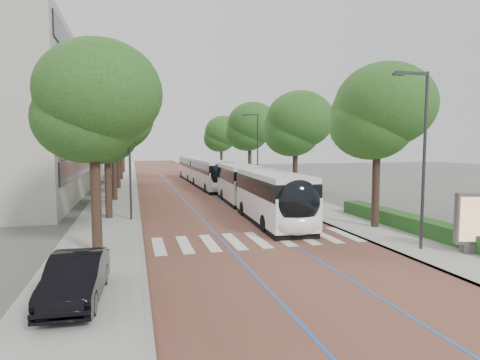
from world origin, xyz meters
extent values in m
plane|color=#51544C|center=(0.00, 0.00, 0.00)|extent=(160.00, 160.00, 0.00)
cube|color=brown|center=(0.00, 40.00, 0.01)|extent=(11.00, 140.00, 0.02)
cube|color=gray|center=(-7.50, 40.00, 0.06)|extent=(4.00, 140.00, 0.12)
cube|color=gray|center=(7.50, 40.00, 0.06)|extent=(4.00, 140.00, 0.12)
cube|color=gray|center=(-5.60, 40.00, 0.06)|extent=(0.20, 140.00, 0.14)
cube|color=gray|center=(5.60, 40.00, 0.06)|extent=(0.20, 140.00, 0.14)
cube|color=silver|center=(-4.80, 1.00, 0.03)|extent=(0.55, 3.60, 0.01)
cube|color=silver|center=(-3.55, 1.00, 0.03)|extent=(0.55, 3.60, 0.01)
cube|color=silver|center=(-2.30, 1.00, 0.03)|extent=(0.55, 3.60, 0.01)
cube|color=silver|center=(-1.05, 1.00, 0.03)|extent=(0.55, 3.60, 0.01)
cube|color=silver|center=(0.20, 1.00, 0.03)|extent=(0.55, 3.60, 0.01)
cube|color=silver|center=(1.45, 1.00, 0.03)|extent=(0.55, 3.60, 0.01)
cube|color=silver|center=(2.70, 1.00, 0.03)|extent=(0.55, 3.60, 0.01)
cube|color=silver|center=(3.95, 1.00, 0.03)|extent=(0.55, 3.60, 0.01)
cube|color=silver|center=(5.20, 1.00, 0.03)|extent=(0.55, 3.60, 0.01)
cube|color=#2257AA|center=(-1.60, 40.00, 0.02)|extent=(0.12, 126.00, 0.01)
cube|color=#2257AA|center=(1.60, 40.00, 0.02)|extent=(0.12, 126.00, 0.01)
cube|color=black|center=(-10.45, 28.00, 3.00)|extent=(0.12, 38.00, 1.60)
cube|color=black|center=(-10.45, 28.00, 6.20)|extent=(0.12, 38.00, 1.60)
cube|color=black|center=(-10.45, 28.00, 9.40)|extent=(0.12, 38.00, 1.60)
cube|color=black|center=(-10.45, 28.00, 12.40)|extent=(0.12, 38.00, 1.60)
cube|color=#1B4618|center=(9.10, 0.00, 0.52)|extent=(1.20, 14.00, 0.80)
cylinder|color=#2E2E31|center=(6.80, -3.00, 4.12)|extent=(0.14, 0.14, 8.00)
cube|color=#2E2E31|center=(6.00, -3.00, 8.02)|extent=(1.70, 0.12, 0.12)
cube|color=#2E2E31|center=(5.30, -3.00, 7.94)|extent=(0.50, 0.20, 0.10)
cylinder|color=#2E2E31|center=(6.80, 22.00, 4.12)|extent=(0.14, 0.14, 8.00)
cube|color=#2E2E31|center=(6.00, 22.00, 8.02)|extent=(1.70, 0.12, 0.12)
cube|color=#2E2E31|center=(5.30, 22.00, 7.94)|extent=(0.50, 0.20, 0.10)
cylinder|color=#2E2E31|center=(-6.10, 8.00, 4.12)|extent=(0.14, 0.14, 8.00)
cylinder|color=black|center=(-7.50, 0.00, 2.31)|extent=(0.44, 0.44, 4.61)
ellipsoid|color=#224817|center=(-7.50, 0.00, 6.50)|extent=(5.26, 5.26, 4.47)
cylinder|color=black|center=(-7.50, 9.00, 2.15)|extent=(0.44, 0.44, 4.31)
ellipsoid|color=#224817|center=(-7.50, 9.00, 6.07)|extent=(5.38, 5.38, 4.57)
cylinder|color=black|center=(-7.50, 18.00, 2.44)|extent=(0.44, 0.44, 4.89)
ellipsoid|color=#224817|center=(-7.50, 18.00, 6.89)|extent=(6.38, 6.38, 5.43)
cylinder|color=black|center=(-7.50, 28.00, 2.38)|extent=(0.44, 0.44, 4.75)
ellipsoid|color=#224817|center=(-7.50, 28.00, 6.69)|extent=(6.49, 6.49, 5.52)
cylinder|color=black|center=(-7.50, 40.00, 2.38)|extent=(0.44, 0.44, 4.76)
ellipsoid|color=#224817|center=(-7.50, 40.00, 6.71)|extent=(5.75, 5.75, 4.89)
cylinder|color=black|center=(-7.50, 55.00, 2.41)|extent=(0.44, 0.44, 4.83)
ellipsoid|color=#224817|center=(-7.50, 55.00, 6.80)|extent=(5.11, 5.11, 4.35)
cylinder|color=black|center=(7.70, 2.00, 2.33)|extent=(0.44, 0.44, 4.65)
ellipsoid|color=#224817|center=(7.70, 2.00, 6.56)|extent=(5.65, 5.65, 4.80)
cylinder|color=black|center=(7.70, 14.00, 2.29)|extent=(0.44, 0.44, 4.59)
ellipsoid|color=#224817|center=(7.70, 14.00, 6.46)|extent=(5.78, 5.78, 4.91)
cylinder|color=black|center=(7.70, 28.00, 2.43)|extent=(0.44, 0.44, 4.85)
ellipsoid|color=#224817|center=(7.70, 28.00, 6.84)|extent=(6.02, 6.02, 5.12)
cylinder|color=black|center=(7.70, 44.00, 2.27)|extent=(0.44, 0.44, 4.54)
ellipsoid|color=#224817|center=(7.70, 44.00, 6.40)|extent=(5.84, 5.84, 4.96)
cylinder|color=black|center=(2.59, 10.01, 1.77)|extent=(2.34, 1.00, 2.30)
cube|color=white|center=(2.36, 4.88, 1.26)|extent=(2.91, 9.46, 1.82)
cube|color=black|center=(2.36, 4.88, 2.40)|extent=(2.94, 9.27, 0.97)
cube|color=silver|center=(2.36, 4.88, 3.04)|extent=(2.85, 9.27, 0.31)
cube|color=black|center=(2.36, 4.88, 0.17)|extent=(2.84, 9.08, 0.35)
cube|color=white|center=(2.77, 14.33, 1.26)|extent=(2.83, 7.84, 1.82)
cube|color=black|center=(2.77, 14.33, 2.40)|extent=(2.87, 7.69, 0.97)
cube|color=silver|center=(2.77, 14.33, 3.04)|extent=(2.78, 7.68, 0.31)
cube|color=black|center=(2.77, 14.33, 0.17)|extent=(2.77, 7.53, 0.35)
ellipsoid|color=black|center=(2.16, 0.36, 2.00)|extent=(2.40, 1.20, 2.28)
ellipsoid|color=white|center=(2.16, 0.31, 0.86)|extent=(2.39, 1.10, 1.14)
cylinder|color=black|center=(1.13, 2.66, 0.50)|extent=(0.34, 1.01, 1.00)
cylinder|color=black|center=(3.39, 2.56, 0.50)|extent=(0.34, 1.01, 1.00)
cylinder|color=black|center=(1.72, 16.04, 0.50)|extent=(0.34, 1.01, 1.00)
cylinder|color=black|center=(3.98, 15.94, 0.50)|extent=(0.34, 1.01, 1.00)
cylinder|color=black|center=(1.37, 8.01, 0.50)|extent=(0.34, 1.01, 1.00)
cylinder|color=black|center=(3.63, 7.91, 0.50)|extent=(0.34, 1.01, 1.00)
cube|color=white|center=(2.35, 25.46, 1.26)|extent=(2.62, 12.02, 1.82)
cube|color=black|center=(2.35, 25.46, 2.40)|extent=(2.65, 11.78, 0.97)
cube|color=silver|center=(2.35, 25.46, 3.04)|extent=(2.56, 11.78, 0.31)
cube|color=black|center=(2.35, 25.46, 0.17)|extent=(2.56, 11.54, 0.35)
ellipsoid|color=black|center=(2.40, 19.61, 2.00)|extent=(2.36, 1.12, 2.28)
ellipsoid|color=white|center=(2.41, 19.56, 0.86)|extent=(2.36, 1.02, 1.14)
cylinder|color=black|center=(1.25, 21.85, 0.50)|extent=(0.31, 1.00, 1.00)
cylinder|color=black|center=(3.51, 21.87, 0.50)|extent=(0.31, 1.00, 1.00)
cylinder|color=black|center=(1.18, 29.25, 0.50)|extent=(0.31, 1.00, 1.00)
cylinder|color=black|center=(3.44, 29.27, 0.50)|extent=(0.31, 1.00, 1.00)
cube|color=white|center=(2.27, 37.93, 1.26)|extent=(2.53, 12.01, 1.82)
cube|color=black|center=(2.27, 37.93, 2.40)|extent=(2.57, 11.77, 0.97)
cube|color=silver|center=(2.27, 37.93, 3.04)|extent=(2.48, 11.77, 0.31)
cube|color=black|center=(2.27, 37.93, 0.17)|extent=(2.48, 11.53, 0.35)
ellipsoid|color=black|center=(2.29, 32.08, 2.00)|extent=(2.35, 1.11, 2.28)
ellipsoid|color=white|center=(2.29, 32.03, 0.86)|extent=(2.35, 1.01, 1.14)
cylinder|color=black|center=(1.15, 34.33, 0.50)|extent=(0.30, 1.00, 1.00)
cylinder|color=black|center=(3.41, 34.33, 0.50)|extent=(0.30, 1.00, 1.00)
cylinder|color=black|center=(1.13, 41.73, 0.50)|extent=(0.30, 1.00, 1.00)
cylinder|color=black|center=(3.39, 41.73, 0.50)|extent=(0.30, 1.00, 1.00)
cube|color=#59595B|center=(8.40, -4.12, 0.32)|extent=(0.71, 0.65, 0.39)
cube|color=#59595B|center=(8.40, -4.12, 1.64)|extent=(1.32, 0.72, 2.26)
cube|color=#E9B57B|center=(8.35, -4.30, 1.64)|extent=(1.04, 0.35, 1.97)
imported|color=black|center=(-7.67, -5.51, 0.84)|extent=(1.75, 4.43, 1.43)
camera|label=1|loc=(-5.91, -18.32, 4.88)|focal=30.00mm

